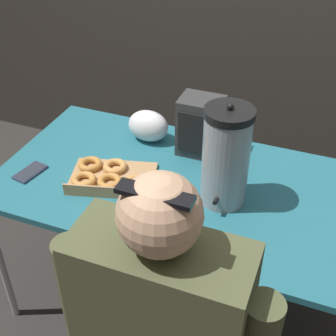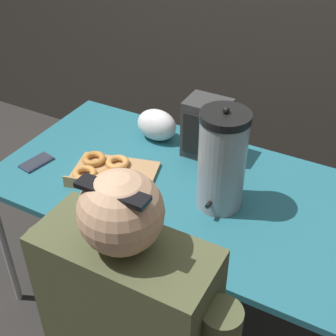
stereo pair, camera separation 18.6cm
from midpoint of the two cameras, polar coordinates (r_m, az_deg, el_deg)
The scene contains 7 objects.
ground_plane at distance 2.40m, azimuth 4.28°, elevation -16.23°, with size 12.00×12.00×0.00m, color #2D2B28.
folding_table at distance 1.90m, azimuth 5.21°, elevation -3.34°, with size 1.57×0.81×0.73m.
donut_box at distance 1.91m, azimuth -4.26°, elevation -0.67°, with size 0.39×0.32×0.05m.
coffee_urn at distance 1.69m, azimuth 9.75°, elevation 0.75°, with size 0.18×0.20×0.41m.
cell_phone at distance 2.04m, azimuth -13.26°, elevation 0.59°, with size 0.10×0.15×0.01m.
space_heater at distance 2.00m, azimuth 7.40°, elevation 4.73°, with size 0.18×0.15×0.26m.
plastic_bag at distance 2.12m, azimuth 1.15°, elevation 5.20°, with size 0.19×0.13×0.14m.
Camera 2 is at (0.63, -1.32, 1.90)m, focal length 50.00 mm.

